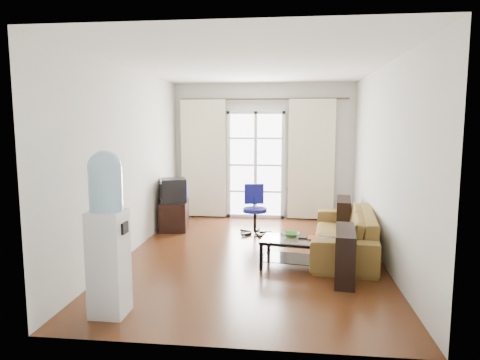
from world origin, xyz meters
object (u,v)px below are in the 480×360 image
(coffee_table, at_px, (298,249))
(task_chair, at_px, (255,219))
(water_cooler, at_px, (108,231))
(crt_tv, at_px, (173,190))
(tv_stand, at_px, (174,215))
(sofa, at_px, (344,232))

(coffee_table, height_order, task_chair, task_chair)
(task_chair, relative_size, water_cooler, 0.52)
(crt_tv, relative_size, task_chair, 0.66)
(coffee_table, height_order, tv_stand, tv_stand)
(coffee_table, distance_m, crt_tv, 2.86)
(tv_stand, distance_m, task_chair, 1.48)
(crt_tv, height_order, water_cooler, water_cooler)
(coffee_table, distance_m, task_chair, 1.85)
(coffee_table, bearing_deg, sofa, 46.34)
(sofa, relative_size, crt_tv, 4.01)
(crt_tv, bearing_deg, coffee_table, -58.05)
(crt_tv, bearing_deg, water_cooler, -103.95)
(coffee_table, relative_size, crt_tv, 1.82)
(tv_stand, xyz_separation_m, water_cooler, (0.29, -3.50, 0.60))
(coffee_table, xyz_separation_m, crt_tv, (-2.18, 1.79, 0.48))
(water_cooler, bearing_deg, task_chair, 71.51)
(tv_stand, xyz_separation_m, crt_tv, (0.00, -0.08, 0.47))
(sofa, bearing_deg, coffee_table, -37.04)
(task_chair, bearing_deg, tv_stand, 164.74)
(crt_tv, distance_m, water_cooler, 3.43)
(tv_stand, distance_m, water_cooler, 3.56)
(water_cooler, bearing_deg, crt_tv, 95.77)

